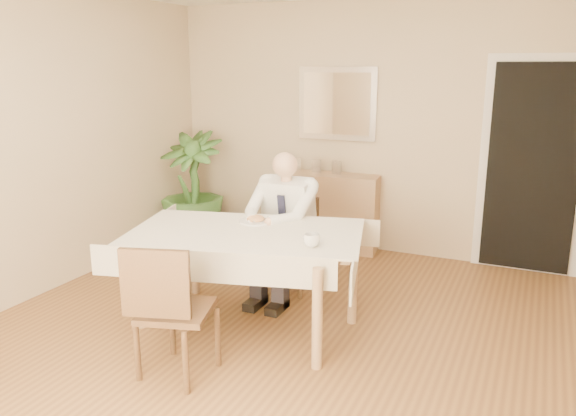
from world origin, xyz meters
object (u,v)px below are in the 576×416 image
at_px(dining_table, 246,242).
at_px(chair_near, 168,305).
at_px(sideboard, 330,212).
at_px(potted_palm, 192,188).
at_px(seated_man, 280,220).
at_px(coffee_mug, 312,240).
at_px(chair_far, 294,237).

relative_size(dining_table, chair_near, 2.18).
distance_m(sideboard, potted_palm, 1.55).
xyz_separation_m(seated_man, coffee_mug, (0.58, -0.73, 0.11)).
relative_size(chair_far, coffee_mug, 7.30).
relative_size(chair_near, sideboard, 0.88).
bearing_deg(coffee_mug, dining_table, 166.90).
relative_size(dining_table, potted_palm, 1.59).
height_order(chair_near, sideboard, chair_near).
height_order(chair_far, potted_palm, potted_palm).
bearing_deg(sideboard, coffee_mug, -78.00).
distance_m(dining_table, chair_near, 0.89).
relative_size(dining_table, seated_man, 1.58).
height_order(chair_far, seated_man, seated_man).
bearing_deg(sideboard, chair_near, -94.79).
bearing_deg(dining_table, chair_far, 75.35).
bearing_deg(chair_near, sideboard, 73.07).
relative_size(coffee_mug, sideboard, 0.11).
bearing_deg(potted_palm, sideboard, 15.25).
xyz_separation_m(chair_far, sideboard, (-0.09, 1.15, -0.05)).
height_order(dining_table, chair_far, chair_far).
xyz_separation_m(seated_man, sideboard, (-0.09, 1.43, -0.28)).
height_order(sideboard, potted_palm, potted_palm).
height_order(chair_far, coffee_mug, coffee_mug).
xyz_separation_m(chair_far, coffee_mug, (0.58, -1.01, 0.34)).
relative_size(coffee_mug, potted_palm, 0.09).
height_order(chair_near, coffee_mug, chair_near).
relative_size(chair_near, potted_palm, 0.73).
xyz_separation_m(dining_table, coffee_mug, (0.58, -0.13, 0.13)).
height_order(coffee_mug, potted_palm, potted_palm).
distance_m(coffee_mug, potted_palm, 2.78).
bearing_deg(seated_man, potted_palm, 146.77).
relative_size(chair_far, seated_man, 0.66).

